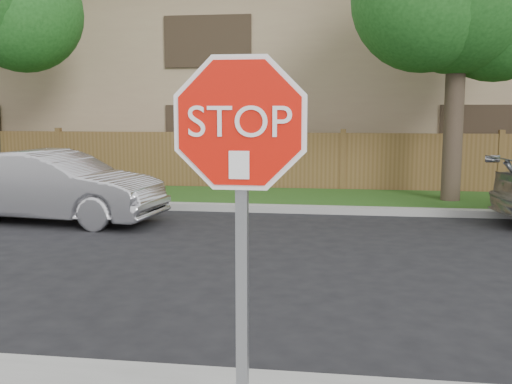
# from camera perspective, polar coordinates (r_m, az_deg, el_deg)

# --- Properties ---
(far_curb) EXTENTS (70.00, 0.30, 0.15)m
(far_curb) POSITION_cam_1_polar(r_m,az_deg,el_deg) (12.96, 8.17, -1.73)
(far_curb) COLOR gray
(far_curb) RESTS_ON ground
(grass_strip) EXTENTS (70.00, 3.00, 0.12)m
(grass_strip) POSITION_cam_1_polar(r_m,az_deg,el_deg) (14.59, 8.19, -0.71)
(grass_strip) COLOR #1E4714
(grass_strip) RESTS_ON ground
(fence) EXTENTS (70.00, 0.12, 1.60)m
(fence) POSITION_cam_1_polar(r_m,az_deg,el_deg) (16.10, 8.26, 2.74)
(fence) COLOR brown
(fence) RESTS_ON ground
(apartment_building) EXTENTS (35.20, 9.20, 7.20)m
(apartment_building) POSITION_cam_1_polar(r_m,az_deg,el_deg) (21.67, 8.43, 11.26)
(apartment_building) COLOR #A08463
(apartment_building) RESTS_ON ground
(stop_sign) EXTENTS (1.01, 0.13, 2.55)m
(stop_sign) POSITION_cam_1_polar(r_m,az_deg,el_deg) (3.22, -1.49, 0.88)
(stop_sign) COLOR gray
(stop_sign) RESTS_ON sidewalk_near
(sedan_left) EXTENTS (4.45, 1.99, 1.42)m
(sedan_left) POSITION_cam_1_polar(r_m,az_deg,el_deg) (12.47, -18.60, 0.51)
(sedan_left) COLOR #B4B3B8
(sedan_left) RESTS_ON ground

